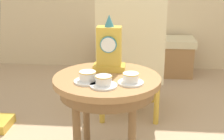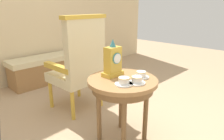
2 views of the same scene
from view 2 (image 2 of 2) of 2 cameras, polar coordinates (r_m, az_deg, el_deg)
ground_plane at (r=2.12m, az=4.24°, el=-17.85°), size 10.00×10.00×0.00m
side_table at (r=1.80m, az=3.02°, el=-4.98°), size 0.62×0.62×0.62m
teacup_left at (r=1.64m, az=3.37°, el=-3.23°), size 0.15×0.15×0.06m
teacup_right at (r=1.67m, az=6.95°, el=-2.93°), size 0.14×0.14×0.06m
teacup_center at (r=1.81m, az=8.18°, el=-1.37°), size 0.14×0.14×0.06m
mantel_clock at (r=1.81m, az=0.24°, el=2.44°), size 0.19×0.11×0.34m
armchair at (r=2.39m, az=-9.07°, el=1.91°), size 0.57×0.55×1.14m
window_bench at (r=3.55m, az=-18.40°, el=0.18°), size 1.12×0.40×0.44m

